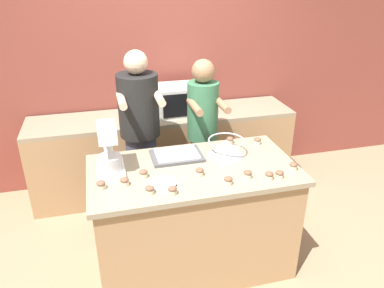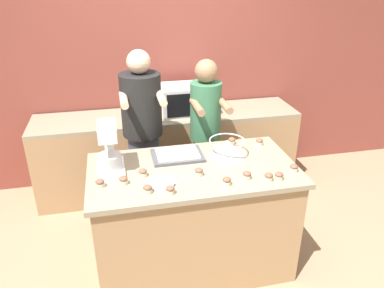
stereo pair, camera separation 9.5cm
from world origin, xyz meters
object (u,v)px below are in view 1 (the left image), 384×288
object	(u,v)px
person_right	(203,136)
cupcake_5	(257,141)
cupcake_12	(200,172)
cupcake_3	(125,181)
person_left	(141,139)
cupcake_2	(293,166)
baking_tray	(177,155)
microwave_oven	(182,99)
cupcake_4	(279,174)
cupcake_9	(248,174)
cupcake_6	(150,190)
mixing_bowl	(226,147)
cupcake_1	(269,175)
cupcake_8	(110,155)
cupcake_13	(144,173)
stand_mixer	(109,151)
knife	(177,184)
small_plate	(163,183)
cupcake_11	(101,185)
cupcake_10	(228,180)
cupcake_7	(230,140)
cupcake_0	(172,190)

from	to	relation	value
person_right	cupcake_5	distance (m)	0.57
cupcake_12	cupcake_3	bearing A→B (deg)	-179.83
person_right	cupcake_12	distance (m)	0.87
person_left	cupcake_2	size ratio (longest dim) A/B	27.56
baking_tray	microwave_oven	xyz separation A→B (m)	(0.29, 1.07, 0.10)
cupcake_4	cupcake_9	world-z (taller)	same
cupcake_6	cupcake_12	bearing A→B (deg)	21.41
microwave_oven	mixing_bowl	bearing A→B (deg)	-84.62
cupcake_1	person_left	bearing A→B (deg)	128.28
cupcake_3	cupcake_8	bearing A→B (deg)	99.78
cupcake_3	cupcake_13	world-z (taller)	same
person_right	cupcake_5	bearing A→B (deg)	-49.92
cupcake_2	cupcake_13	world-z (taller)	same
stand_mixer	knife	bearing A→B (deg)	-35.60
mixing_bowl	cupcake_4	size ratio (longest dim) A/B	4.78
small_plate	cupcake_6	distance (m)	0.14
microwave_oven	cupcake_4	size ratio (longest dim) A/B	8.84
stand_mixer	cupcake_1	size ratio (longest dim) A/B	6.03
cupcake_11	microwave_oven	bearing A→B (deg)	57.51
cupcake_1	cupcake_8	size ratio (longest dim) A/B	1.00
mixing_bowl	cupcake_9	size ratio (longest dim) A/B	4.78
cupcake_6	cupcake_9	world-z (taller)	same
stand_mixer	cupcake_10	world-z (taller)	stand_mixer
person_left	cupcake_11	xyz separation A→B (m)	(-0.38, -0.83, 0.07)
person_left	mixing_bowl	xyz separation A→B (m)	(0.62, -0.56, 0.11)
person_right	microwave_oven	bearing A→B (deg)	97.07
person_left	cupcake_13	bearing A→B (deg)	-95.60
baking_tray	cupcake_9	size ratio (longest dim) A/B	6.59
cupcake_4	cupcake_8	distance (m)	1.31
person_left	cupcake_9	distance (m)	1.15
microwave_oven	cupcake_1	bearing A→B (deg)	-79.96
cupcake_1	cupcake_7	bearing A→B (deg)	95.84
small_plate	cupcake_6	size ratio (longest dim) A/B	3.14
cupcake_1	cupcake_13	world-z (taller)	same
cupcake_1	cupcake_9	size ratio (longest dim) A/B	1.00
cupcake_3	cupcake_4	xyz separation A→B (m)	(1.09, -0.18, 0.00)
cupcake_8	cupcake_10	size ratio (longest dim) A/B	1.00
cupcake_2	cupcake_0	bearing A→B (deg)	-173.83
cupcake_3	cupcake_5	xyz separation A→B (m)	(1.16, 0.39, 0.00)
person_right	baking_tray	size ratio (longest dim) A/B	3.91
stand_mixer	cupcake_9	size ratio (longest dim) A/B	6.03
baking_tray	cupcake_0	world-z (taller)	cupcake_0
person_left	cupcake_1	size ratio (longest dim) A/B	27.56
cupcake_8	cupcake_0	bearing A→B (deg)	-59.19
baking_tray	mixing_bowl	bearing A→B (deg)	-8.06
small_plate	cupcake_9	distance (m)	0.61
stand_mixer	cupcake_5	distance (m)	1.26
knife	cupcake_1	world-z (taller)	cupcake_1
stand_mixer	cupcake_0	world-z (taller)	stand_mixer
cupcake_1	cupcake_9	bearing A→B (deg)	158.10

